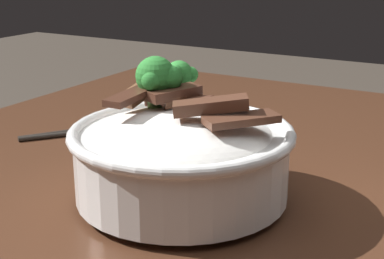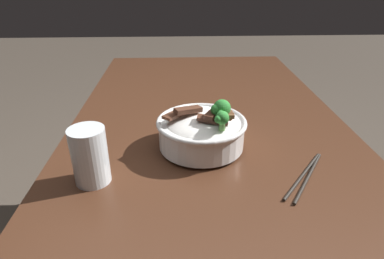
# 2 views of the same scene
# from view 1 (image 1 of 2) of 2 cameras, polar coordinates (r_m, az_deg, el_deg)

# --- Properties ---
(rice_bowl) EXTENTS (0.23, 0.23, 0.15)m
(rice_bowl) POSITION_cam_1_polar(r_m,az_deg,el_deg) (0.58, -1.11, -2.07)
(rice_bowl) COLOR white
(rice_bowl) RESTS_ON dining_table
(chopsticks_pair) EXTENTS (0.19, 0.15, 0.01)m
(chopsticks_pair) POSITION_cam_1_polar(r_m,az_deg,el_deg) (0.83, -9.66, 0.02)
(chopsticks_pair) COLOR #28231E
(chopsticks_pair) RESTS_ON dining_table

